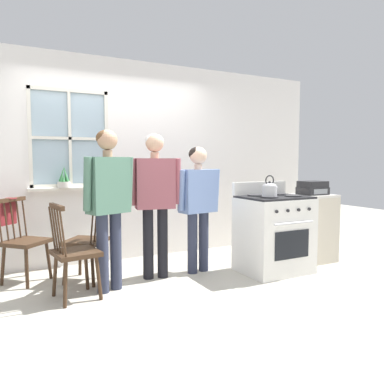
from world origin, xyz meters
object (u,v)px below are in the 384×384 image
at_px(handbag, 6,213).
at_px(chair_by_window, 24,242).
at_px(potted_plant, 64,181).
at_px(person_elderly_left, 108,194).
at_px(person_teen_center, 155,191).
at_px(person_adult_right, 198,196).
at_px(kettle, 270,189).
at_px(stove, 274,233).
at_px(chair_near_wall, 74,254).
at_px(side_counter, 310,228).
at_px(stereo, 313,188).
at_px(chair_center_cluster, 87,242).

bearing_deg(handbag, chair_by_window, -45.61).
relative_size(chair_by_window, potted_plant, 3.37).
bearing_deg(person_elderly_left, person_teen_center, -1.33).
distance_m(person_adult_right, handbag, 2.19).
xyz_separation_m(person_elderly_left, kettle, (1.77, -0.37, 0.01)).
bearing_deg(person_elderly_left, stove, -25.58).
height_order(chair_near_wall, side_counter, chair_near_wall).
bearing_deg(chair_near_wall, person_adult_right, -89.28).
relative_size(handbag, side_counter, 0.34).
xyz_separation_m(person_adult_right, stereo, (1.60, -0.26, 0.06)).
bearing_deg(potted_plant, person_teen_center, -47.21).
xyz_separation_m(person_teen_center, handbag, (-1.51, 0.70, -0.24)).
bearing_deg(person_elderly_left, chair_center_cluster, 89.19).
height_order(person_teen_center, stereo, person_teen_center).
height_order(stove, potted_plant, potted_plant).
bearing_deg(chair_center_cluster, person_adult_right, 116.44).
height_order(kettle, stereo, kettle).
height_order(person_elderly_left, person_adult_right, person_elderly_left).
bearing_deg(stove, handbag, 158.75).
bearing_deg(handbag, potted_plant, 18.38).
relative_size(person_elderly_left, stereo, 4.89).
relative_size(person_adult_right, potted_plant, 5.42).
relative_size(kettle, handbag, 0.80).
distance_m(chair_near_wall, stove, 2.33).
relative_size(person_elderly_left, person_teen_center, 1.01).
height_order(chair_center_cluster, kettle, kettle).
distance_m(kettle, handbag, 2.99).
xyz_separation_m(person_adult_right, side_counter, (1.60, -0.23, -0.48)).
distance_m(person_adult_right, stereo, 1.62).
relative_size(person_teen_center, stove, 1.52).
bearing_deg(person_adult_right, person_teen_center, 169.17).
xyz_separation_m(person_elderly_left, potted_plant, (-0.27, 1.10, 0.08)).
distance_m(person_adult_right, kettle, 0.84).
bearing_deg(stereo, chair_near_wall, 179.56).
distance_m(person_elderly_left, side_counter, 2.78).
bearing_deg(stove, side_counter, 12.42).
distance_m(chair_center_cluster, person_elderly_left, 0.72).
bearing_deg(handbag, chair_near_wall, -59.24).
distance_m(chair_by_window, side_counter, 3.58).
relative_size(stove, side_counter, 1.20).
distance_m(chair_by_window, potted_plant, 0.91).
bearing_deg(side_counter, person_elderly_left, 178.54).
xyz_separation_m(person_elderly_left, person_teen_center, (0.58, 0.18, -0.00)).
height_order(person_adult_right, potted_plant, person_adult_right).
height_order(chair_by_window, stove, stove).
height_order(stove, stereo, stove).
height_order(potted_plant, stereo, potted_plant).
relative_size(chair_center_cluster, person_adult_right, 0.62).
bearing_deg(potted_plant, handbag, -161.62).
distance_m(chair_by_window, stereo, 3.62).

